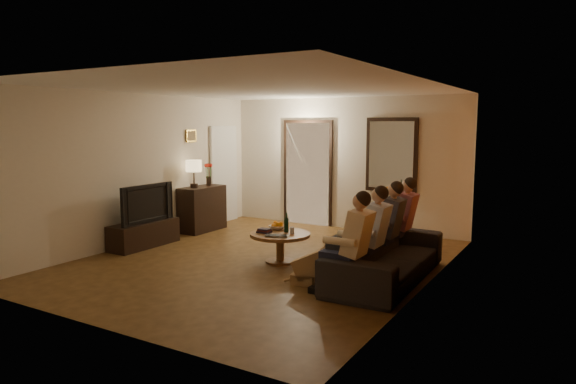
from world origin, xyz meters
The scene contains 33 objects.
floor centered at (0.00, 0.00, 0.00)m, with size 5.00×6.00×0.01m, color #483013.
ceiling centered at (0.00, 0.00, 2.60)m, with size 5.00×6.00×0.01m, color white.
back_wall centered at (0.00, 3.00, 1.30)m, with size 5.00×0.02×2.60m, color beige.
front_wall centered at (0.00, -3.00, 1.30)m, with size 5.00×0.02×2.60m, color beige.
left_wall centered at (-2.50, 0.00, 1.30)m, with size 0.02×6.00×2.60m, color beige.
right_wall centered at (2.50, 0.00, 1.30)m, with size 0.02×6.00×2.60m, color beige.
orange_accent centered at (2.49, 0.00, 1.30)m, with size 0.01×6.00×2.60m, color orange.
kitchen_doorway centered at (-0.80, 2.98, 1.05)m, with size 1.00×0.06×2.10m, color #FFE0A5.
door_trim centered at (-0.80, 2.97, 1.05)m, with size 1.12×0.04×2.22m, color black.
fridge_glimpse centered at (-0.55, 2.98, 0.90)m, with size 0.45×0.03×1.70m, color silver.
mirror_frame centered at (1.00, 2.96, 1.50)m, with size 1.00×0.05×1.40m, color black.
mirror_glass centered at (1.00, 2.93, 1.50)m, with size 0.86×0.02×1.26m, color white.
white_door centered at (-2.46, 2.30, 1.02)m, with size 0.06×0.85×2.04m, color white.
framed_art centered at (-2.47, 1.30, 1.85)m, with size 0.03×0.28×0.24m, color #B28C33.
art_canvas centered at (-2.46, 1.30, 1.85)m, with size 0.01×0.22×0.18m, color brown.
dresser centered at (-2.25, 1.32, 0.43)m, with size 0.45×0.98×0.87m, color black.
table_lamp centered at (-2.25, 1.10, 1.14)m, with size 0.30×0.30×0.54m, color beige, non-canonical shape.
flower_vase centered at (-2.25, 1.54, 1.09)m, with size 0.14×0.14×0.44m, color red, non-canonical shape.
tv_stand centered at (-2.25, -0.21, 0.21)m, with size 0.45×1.27×0.42m, color black.
tv centered at (-2.25, -0.21, 0.75)m, with size 0.15×1.12×0.65m, color black.
sofa centered at (1.96, 0.07, 0.35)m, with size 0.94×2.41×0.70m, color black.
person_a centered at (1.86, -0.83, 0.60)m, with size 0.60×0.40×1.20m, color tan, non-canonical shape.
person_b centered at (1.86, -0.23, 0.60)m, with size 0.60×0.40×1.20m, color tan, non-canonical shape.
person_c centered at (1.86, 0.37, 0.60)m, with size 0.60×0.40×1.20m, color tan, non-canonical shape.
person_d centered at (1.86, 0.97, 0.60)m, with size 0.60×0.40×1.20m, color tan, non-canonical shape.
dog centered at (1.20, -0.66, 0.28)m, with size 0.56×0.24×0.56m, color #A26D4B, non-canonical shape.
coffee_table centered at (0.28, 0.09, 0.23)m, with size 0.91×0.91×0.45m, color brown.
bowl centered at (0.10, 0.31, 0.48)m, with size 0.26×0.26×0.06m, color white.
oranges centered at (0.10, 0.31, 0.55)m, with size 0.20×0.20×0.08m, color orange, non-canonical shape.
wine_bottle centered at (0.33, 0.19, 0.60)m, with size 0.07×0.07×0.31m, color black, non-canonical shape.
wine_glass centered at (0.46, 0.14, 0.50)m, with size 0.06×0.06×0.10m, color silver.
book_stack centered at (0.06, -0.01, 0.48)m, with size 0.20×0.15×0.07m, color black, non-canonical shape.
laptop centered at (0.38, -0.19, 0.46)m, with size 0.33×0.21×0.03m, color black.
Camera 1 is at (4.22, -6.36, 2.07)m, focal length 32.00 mm.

